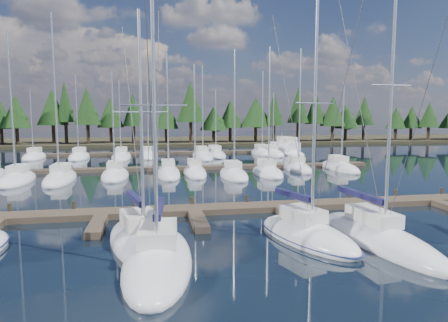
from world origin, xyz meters
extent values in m
plane|color=black|center=(0.00, 30.00, 0.00)|extent=(260.00, 260.00, 0.00)
cube|color=#312C1B|center=(0.00, 90.00, 0.30)|extent=(220.00, 30.00, 0.60)
cube|color=#493D2E|center=(0.00, 18.00, 0.20)|extent=(44.00, 2.00, 0.40)
cube|color=#493D2E|center=(-6.00, 15.00, 0.20)|extent=(0.90, 4.00, 0.40)
cube|color=#493D2E|center=(0.00, 15.00, 0.20)|extent=(0.90, 4.00, 0.40)
cube|color=#493D2E|center=(6.00, 15.00, 0.20)|extent=(0.90, 4.00, 0.40)
cube|color=#493D2E|center=(12.00, 15.00, 0.20)|extent=(0.90, 4.00, 0.40)
cylinder|color=#30271A|center=(-12.00, 19.00, 0.45)|extent=(0.26, 0.26, 0.90)
cylinder|color=#30271A|center=(-8.00, 19.00, 0.45)|extent=(0.26, 0.26, 0.90)
cylinder|color=#30271A|center=(-4.00, 19.00, 0.45)|extent=(0.26, 0.26, 0.90)
cylinder|color=#30271A|center=(0.00, 19.00, 0.45)|extent=(0.26, 0.26, 0.90)
cylinder|color=#30271A|center=(4.00, 19.00, 0.45)|extent=(0.26, 0.26, 0.90)
cylinder|color=#30271A|center=(8.00, 19.00, 0.45)|extent=(0.26, 0.26, 0.90)
cylinder|color=#30271A|center=(12.00, 19.00, 0.45)|extent=(0.26, 0.26, 0.90)
cylinder|color=#30271A|center=(16.00, 19.00, 0.45)|extent=(0.26, 0.26, 0.90)
cylinder|color=#30271A|center=(20.00, 19.00, 0.45)|extent=(0.26, 0.26, 0.90)
cube|color=#493D2E|center=(0.00, 40.00, 0.20)|extent=(50.00, 1.80, 0.40)
cube|color=#493D2E|center=(0.00, 60.00, 0.20)|extent=(46.00, 1.80, 0.40)
ellipsoid|color=white|center=(-3.32, 11.35, 0.15)|extent=(4.82, 8.55, 1.90)
cube|color=silver|center=(-3.42, 11.74, 1.35)|extent=(2.21, 2.90, 0.70)
cylinder|color=silver|center=(-3.23, 10.96, 6.30)|extent=(0.19, 0.19, 10.59)
cylinder|color=silver|center=(-3.65, 12.68, 2.10)|extent=(0.96, 3.48, 0.12)
cube|color=#15153A|center=(-3.65, 12.68, 2.25)|extent=(1.14, 3.37, 0.30)
cylinder|color=silver|center=(-3.23, 10.96, 6.82)|extent=(2.63, 0.71, 0.07)
cylinder|color=#3F3F44|center=(-2.82, 9.27, 6.15)|extent=(0.86, 3.41, 10.90)
cylinder|color=#3F3F44|center=(-3.73, 13.04, 6.15)|extent=(1.05, 4.19, 10.90)
ellipsoid|color=white|center=(-2.58, 8.64, 0.15)|extent=(3.70, 9.28, 1.90)
cube|color=silver|center=(-2.55, 9.09, 1.35)|extent=(1.88, 3.02, 0.70)
cylinder|color=silver|center=(-2.62, 8.19, 6.53)|extent=(0.17, 0.17, 11.07)
cylinder|color=silver|center=(-2.47, 10.18, 2.10)|extent=(0.42, 3.99, 0.12)
cube|color=#15153A|center=(-2.47, 10.18, 2.25)|extent=(0.64, 3.83, 0.30)
cylinder|color=silver|center=(-2.62, 8.19, 7.09)|extent=(2.72, 0.28, 0.07)
cylinder|color=#3F3F44|center=(-2.77, 6.24, 6.38)|extent=(0.33, 3.92, 11.38)
cylinder|color=#3F3F44|center=(-2.44, 10.59, 6.38)|extent=(0.40, 4.83, 11.38)
ellipsoid|color=white|center=(5.33, 10.86, 0.15)|extent=(4.78, 7.81, 1.90)
cube|color=silver|center=(5.22, 11.21, 1.35)|extent=(2.13, 2.69, 0.70)
cylinder|color=silver|center=(5.44, 10.51, 6.70)|extent=(0.20, 0.20, 11.40)
cylinder|color=silver|center=(4.96, 12.05, 2.10)|extent=(1.08, 3.12, 0.12)
cube|color=#15153A|center=(4.96, 12.05, 2.25)|extent=(1.25, 3.05, 0.30)
cylinder|color=silver|center=(5.44, 10.51, 7.27)|extent=(2.35, 0.80, 0.07)
cylinder|color=#3F3F44|center=(5.92, 9.00, 6.55)|extent=(0.98, 3.05, 11.71)
cylinder|color=#3F3F44|center=(4.86, 12.36, 6.55)|extent=(1.20, 3.75, 11.71)
ellipsoid|color=#0D1442|center=(5.33, 10.86, 0.22)|extent=(4.97, 8.13, 0.18)
ellipsoid|color=white|center=(8.78, 9.69, 0.15)|extent=(3.41, 10.08, 1.90)
cube|color=silver|center=(8.74, 10.18, 1.35)|extent=(1.67, 3.28, 0.70)
cylinder|color=silver|center=(8.83, 9.19, 7.47)|extent=(0.17, 0.17, 12.95)
cylinder|color=silver|center=(8.63, 11.36, 2.10)|extent=(0.51, 4.35, 0.12)
cube|color=#15153A|center=(8.63, 11.36, 2.25)|extent=(0.72, 4.17, 0.30)
cylinder|color=silver|center=(8.83, 9.19, 8.12)|extent=(2.28, 0.27, 0.07)
cylinder|color=#3F3F44|center=(9.01, 7.08, 7.32)|extent=(0.41, 4.27, 13.25)
cylinder|color=#3F3F44|center=(8.59, 11.80, 7.32)|extent=(0.50, 5.25, 13.26)
ellipsoid|color=white|center=(-15.98, 33.60, 0.15)|extent=(2.77, 8.23, 1.90)
cube|color=silver|center=(-15.98, 34.01, 1.35)|extent=(1.52, 2.63, 0.70)
cylinder|color=silver|center=(-15.98, 33.19, 7.82)|extent=(0.16, 0.16, 13.64)
ellipsoid|color=white|center=(-11.92, 33.57, 0.15)|extent=(2.76, 9.25, 1.90)
cube|color=silver|center=(-11.92, 34.03, 1.35)|extent=(1.52, 2.96, 0.70)
cylinder|color=silver|center=(-11.92, 33.11, 8.73)|extent=(0.16, 0.16, 15.47)
ellipsoid|color=white|center=(-6.65, 34.98, 0.15)|extent=(2.82, 7.97, 1.90)
cube|color=silver|center=(-6.65, 35.38, 1.35)|extent=(1.55, 2.55, 0.70)
cylinder|color=silver|center=(-6.65, 34.58, 6.08)|extent=(0.16, 0.16, 10.16)
ellipsoid|color=white|center=(-0.94, 35.41, 0.15)|extent=(2.52, 8.93, 1.90)
cube|color=silver|center=(-0.94, 35.85, 1.35)|extent=(1.38, 2.86, 0.70)
cylinder|color=silver|center=(-0.94, 34.96, 7.11)|extent=(0.16, 0.16, 12.22)
ellipsoid|color=white|center=(2.02, 35.68, 0.15)|extent=(2.46, 8.30, 1.90)
cube|color=silver|center=(2.02, 36.09, 1.35)|extent=(1.35, 2.66, 0.70)
cylinder|color=silver|center=(2.02, 35.26, 6.61)|extent=(0.16, 0.16, 11.21)
ellipsoid|color=white|center=(5.96, 33.10, 0.15)|extent=(2.69, 7.97, 1.90)
cube|color=silver|center=(5.96, 33.49, 1.35)|extent=(1.48, 2.55, 0.70)
cylinder|color=silver|center=(5.96, 32.70, 7.23)|extent=(0.16, 0.16, 12.45)
ellipsoid|color=white|center=(10.02, 33.93, 0.15)|extent=(2.81, 7.42, 1.90)
cube|color=silver|center=(10.02, 34.30, 1.35)|extent=(1.55, 2.37, 0.70)
cylinder|color=silver|center=(10.02, 33.56, 7.49)|extent=(0.16, 0.16, 12.98)
ellipsoid|color=white|center=(14.58, 36.65, 0.15)|extent=(2.43, 7.32, 1.90)
cube|color=silver|center=(14.58, 37.02, 1.35)|extent=(1.34, 2.34, 0.70)
cylinder|color=silver|center=(14.58, 36.29, 7.69)|extent=(0.16, 0.16, 13.38)
ellipsoid|color=white|center=(19.96, 36.44, 0.15)|extent=(2.60, 8.95, 1.90)
cube|color=silver|center=(19.96, 36.89, 1.35)|extent=(1.43, 2.86, 0.70)
cylinder|color=silver|center=(19.96, 35.99, 5.78)|extent=(0.16, 0.16, 9.55)
ellipsoid|color=white|center=(-20.48, 56.40, 0.15)|extent=(2.89, 7.83, 1.90)
cube|color=silver|center=(-20.48, 56.79, 1.35)|extent=(1.59, 2.51, 0.70)
cylinder|color=silver|center=(-20.48, 56.01, 5.74)|extent=(0.16, 0.16, 9.48)
ellipsoid|color=white|center=(-13.70, 55.28, 0.15)|extent=(2.92, 8.53, 1.90)
cube|color=silver|center=(-13.70, 55.71, 1.35)|extent=(1.61, 2.73, 0.70)
cylinder|color=silver|center=(-13.70, 54.86, 6.85)|extent=(0.16, 0.16, 11.71)
ellipsoid|color=white|center=(-7.33, 54.29, 0.15)|extent=(2.89, 10.92, 1.90)
cube|color=silver|center=(-7.33, 54.83, 1.35)|extent=(1.59, 3.50, 0.70)
cylinder|color=silver|center=(-7.33, 53.74, 6.39)|extent=(0.16, 0.16, 10.77)
ellipsoid|color=white|center=(-3.17, 55.00, 0.15)|extent=(2.88, 8.37, 1.90)
cube|color=silver|center=(-3.17, 55.42, 1.35)|extent=(1.58, 2.68, 0.70)
cylinder|color=silver|center=(-3.17, 54.58, 7.66)|extent=(0.16, 0.16, 13.32)
ellipsoid|color=white|center=(5.18, 53.46, 0.15)|extent=(2.90, 11.93, 1.90)
cube|color=silver|center=(5.18, 54.05, 1.35)|extent=(1.59, 3.82, 0.70)
cylinder|color=silver|center=(5.18, 52.86, 7.62)|extent=(0.16, 0.16, 13.25)
ellipsoid|color=white|center=(7.55, 55.46, 0.15)|extent=(2.99, 10.55, 1.90)
cube|color=silver|center=(7.55, 55.98, 1.35)|extent=(1.64, 3.38, 0.70)
cylinder|color=silver|center=(7.55, 54.93, 5.90)|extent=(0.16, 0.16, 9.79)
ellipsoid|color=white|center=(15.78, 56.80, 0.15)|extent=(2.99, 7.90, 1.90)
cube|color=silver|center=(15.78, 57.20, 1.35)|extent=(1.64, 2.53, 0.70)
cylinder|color=silver|center=(15.78, 56.41, 7.44)|extent=(0.16, 0.16, 12.88)
ellipsoid|color=white|center=(17.20, 55.37, 0.15)|extent=(2.75, 9.84, 1.90)
cube|color=silver|center=(17.20, 55.86, 1.35)|extent=(1.51, 3.15, 0.70)
cylinder|color=silver|center=(17.20, 54.88, 5.65)|extent=(0.16, 0.16, 9.30)
ellipsoid|color=white|center=(19.87, 56.51, 0.10)|extent=(6.01, 10.33, 1.96)
cube|color=white|center=(19.87, 56.51, 1.42)|extent=(3.93, 5.88, 1.31)
cube|color=silver|center=(20.02, 56.04, 2.51)|extent=(2.73, 3.81, 0.98)
cylinder|color=silver|center=(19.59, 57.45, 3.16)|extent=(0.10, 0.10, 1.74)
cylinder|color=black|center=(-34.07, 83.40, 2.19)|extent=(0.70, 0.70, 3.18)
cone|color=black|center=(-34.07, 83.40, 6.86)|extent=(4.98, 4.98, 6.17)
ellipsoid|color=black|center=(-33.57, 83.40, 5.45)|extent=(2.99, 2.99, 2.99)
cylinder|color=black|center=(-30.01, 80.20, 2.32)|extent=(0.70, 0.70, 3.44)
cone|color=black|center=(-30.01, 80.20, 7.38)|extent=(5.80, 5.80, 6.68)
ellipsoid|color=black|center=(-29.51, 80.20, 5.85)|extent=(3.48, 3.48, 3.48)
cylinder|color=black|center=(-23.60, 83.34, 2.57)|extent=(0.70, 0.70, 3.93)
cone|color=black|center=(-23.60, 83.34, 8.35)|extent=(6.44, 6.44, 7.65)
ellipsoid|color=black|center=(-23.10, 83.34, 6.61)|extent=(3.87, 3.87, 3.87)
cylinder|color=black|center=(-20.81, 82.51, 2.88)|extent=(0.70, 0.70, 4.55)
cone|color=black|center=(-20.81, 82.51, 9.58)|extent=(3.71, 3.71, 8.86)
ellipsoid|color=black|center=(-20.31, 82.51, 7.56)|extent=(2.23, 2.23, 2.23)
cylinder|color=black|center=(-15.73, 78.80, 2.63)|extent=(0.70, 0.70, 4.06)
cone|color=black|center=(-15.73, 78.80, 8.60)|extent=(5.46, 5.46, 7.89)
ellipsoid|color=black|center=(-15.23, 78.80, 6.80)|extent=(3.27, 3.27, 3.27)
cylinder|color=black|center=(-11.43, 82.39, 2.29)|extent=(0.70, 0.70, 3.38)
cone|color=black|center=(-11.43, 82.39, 7.27)|extent=(5.82, 5.82, 6.57)
ellipsoid|color=black|center=(-10.93, 82.39, 5.76)|extent=(3.49, 3.49, 3.49)
cylinder|color=black|center=(-6.48, 80.91, 2.43)|extent=(0.70, 0.70, 3.67)
cone|color=black|center=(-6.48, 80.91, 7.83)|extent=(4.60, 4.60, 7.13)
ellipsoid|color=black|center=(-5.98, 80.91, 6.20)|extent=(2.76, 2.76, 2.76)
cylinder|color=black|center=(0.63, 80.86, 2.14)|extent=(0.70, 0.70, 3.07)
cone|color=black|center=(0.63, 80.86, 6.66)|extent=(5.46, 5.46, 5.97)
ellipsoid|color=black|center=(1.13, 80.86, 5.29)|extent=(3.28, 3.28, 3.28)
cylinder|color=black|center=(5.94, 79.48, 2.88)|extent=(0.70, 0.70, 4.56)
cone|color=black|center=(5.94, 79.48, 9.59)|extent=(6.21, 6.21, 8.86)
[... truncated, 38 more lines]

